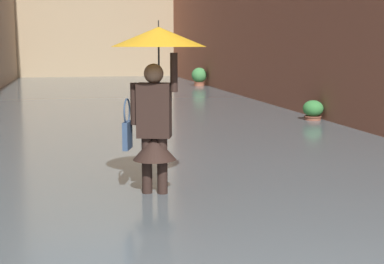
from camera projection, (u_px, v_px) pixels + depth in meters
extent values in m
plane|color=#605B56|center=(123.00, 109.00, 16.66)|extent=(72.02, 72.02, 0.00)
cube|color=#515B60|center=(123.00, 106.00, 16.65)|extent=(9.19, 34.81, 0.17)
cube|color=#2D2319|center=(147.00, 203.00, 6.58)|extent=(0.18, 0.26, 0.10)
cylinder|color=black|center=(147.00, 168.00, 6.52)|extent=(0.15, 0.15, 0.73)
cube|color=#2D2319|center=(163.00, 203.00, 6.56)|extent=(0.18, 0.26, 0.10)
cylinder|color=black|center=(162.00, 168.00, 6.50)|extent=(0.15, 0.15, 0.73)
cube|color=black|center=(154.00, 110.00, 6.40)|extent=(0.43, 0.33, 0.62)
cone|color=black|center=(154.00, 148.00, 6.47)|extent=(0.63, 0.63, 0.28)
sphere|color=#8C664C|center=(154.00, 74.00, 6.34)|extent=(0.22, 0.22, 0.22)
cylinder|color=black|center=(174.00, 72.00, 6.31)|extent=(0.11, 0.11, 0.44)
cylinder|color=black|center=(134.00, 104.00, 6.41)|extent=(0.11, 0.11, 0.48)
cylinder|color=black|center=(159.00, 60.00, 6.31)|extent=(0.02, 0.02, 0.52)
cone|color=gold|center=(159.00, 37.00, 6.27)|extent=(1.07, 1.07, 0.22)
cylinder|color=black|center=(158.00, 24.00, 6.25)|extent=(0.01, 0.01, 0.08)
cube|color=#334766|center=(127.00, 135.00, 6.46)|extent=(0.14, 0.28, 0.32)
torus|color=#334766|center=(127.00, 111.00, 6.42)|extent=(0.11, 0.29, 0.30)
cylinder|color=brown|center=(313.00, 122.00, 12.96)|extent=(0.37, 0.37, 0.25)
torus|color=brown|center=(313.00, 117.00, 12.94)|extent=(0.40, 0.40, 0.04)
ellipsoid|color=#387F3D|center=(313.00, 108.00, 12.91)|extent=(0.47, 0.47, 0.38)
cylinder|color=#9E563D|center=(199.00, 86.00, 23.71)|extent=(0.42, 0.42, 0.32)
torus|color=brown|center=(199.00, 82.00, 23.68)|extent=(0.46, 0.46, 0.04)
ellipsoid|color=#428947|center=(199.00, 75.00, 23.64)|extent=(0.65, 0.65, 0.62)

